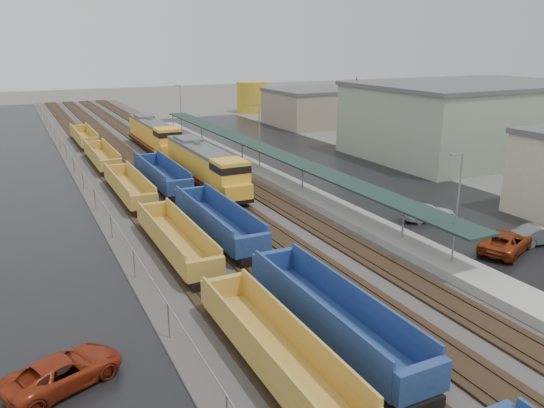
{
  "coord_description": "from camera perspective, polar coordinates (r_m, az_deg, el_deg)",
  "views": [
    {
      "loc": [
        -15.35,
        -3.68,
        14.5
      ],
      "look_at": [
        2.71,
        32.98,
        2.0
      ],
      "focal_mm": 35.0,
      "sensor_mm": 36.0,
      "label": 1
    }
  ],
  "objects": [
    {
      "name": "ballast_strip",
      "position": [
        67.08,
        -12.41,
        4.16
      ],
      "size": [
        20.0,
        160.0,
        0.08
      ],
      "primitive_type": "cube",
      "color": "#302D2B",
      "rests_on": "ground"
    },
    {
      "name": "trackbed",
      "position": [
        67.05,
        -12.41,
        4.25
      ],
      "size": [
        14.6,
        160.0,
        0.22
      ],
      "color": "black",
      "rests_on": "ground"
    },
    {
      "name": "west_parking_lot",
      "position": [
        65.31,
        -25.25,
        2.54
      ],
      "size": [
        10.0,
        160.0,
        0.02
      ],
      "primitive_type": "cube",
      "color": "black",
      "rests_on": "ground"
    },
    {
      "name": "east_commuter_lot",
      "position": [
        65.35,
        6.24,
        4.09
      ],
      "size": [
        16.0,
        100.0,
        0.02
      ],
      "primitive_type": "cube",
      "color": "black",
      "rests_on": "ground"
    },
    {
      "name": "station_platform",
      "position": [
        60.74,
        -1.36,
        3.9
      ],
      "size": [
        3.0,
        80.0,
        8.0
      ],
      "color": "#9E9B93",
      "rests_on": "ground"
    },
    {
      "name": "chainlink_fence",
      "position": [
        63.71,
        -20.46,
        4.25
      ],
      "size": [
        0.08,
        160.04,
        2.02
      ],
      "color": "gray",
      "rests_on": "ground"
    },
    {
      "name": "industrial_buildings",
      "position": [
        73.33,
        20.76,
        7.88
      ],
      "size": [
        32.52,
        75.3,
        9.5
      ],
      "color": "#B7AD8C",
      "rests_on": "ground"
    },
    {
      "name": "distant_hills",
      "position": [
        223.11,
        -10.81,
        12.99
      ],
      "size": [
        301.0,
        140.0,
        25.2
      ],
      "color": "#52664F",
      "rests_on": "ground"
    },
    {
      "name": "tree_east",
      "position": [
        75.81,
        8.98,
        10.72
      ],
      "size": [
        4.4,
        4.4,
        10.0
      ],
      "color": "#332316",
      "rests_on": "ground"
    },
    {
      "name": "locomotive_lead",
      "position": [
        54.9,
        -7.16,
        4.07
      ],
      "size": [
        2.92,
        19.23,
        4.35
      ],
      "color": "black",
      "rests_on": "ground"
    },
    {
      "name": "locomotive_trail",
      "position": [
        74.71,
        -12.55,
        7.23
      ],
      "size": [
        2.92,
        19.23,
        4.35
      ],
      "color": "black",
      "rests_on": "ground"
    },
    {
      "name": "well_string_yellow",
      "position": [
        38.11,
        -10.35,
        -3.86
      ],
      "size": [
        2.44,
        107.8,
        2.17
      ],
      "color": "#A9942F",
      "rests_on": "ground"
    },
    {
      "name": "well_string_blue",
      "position": [
        27.66,
        6.42,
        -11.88
      ],
      "size": [
        2.69,
        79.87,
        2.39
      ],
      "color": "navy",
      "rests_on": "ground"
    },
    {
      "name": "storage_tank",
      "position": [
        116.2,
        -2.18,
        11.42
      ],
      "size": [
        6.44,
        6.44,
        6.44
      ],
      "primitive_type": "cylinder",
      "color": "gold",
      "rests_on": "ground"
    },
    {
      "name": "parked_car_west_c",
      "position": [
        25.94,
        -21.51,
        -16.42
      ],
      "size": [
        4.17,
        5.66,
        1.43
      ],
      "primitive_type": "imported",
      "rotation": [
        0.0,
        0.0,
        1.97
      ],
      "color": "maroon",
      "rests_on": "ground"
    },
    {
      "name": "parked_car_east_b",
      "position": [
        41.63,
        23.87,
        -3.78
      ],
      "size": [
        4.45,
        6.02,
        1.52
      ],
      "primitive_type": "imported",
      "rotation": [
        0.0,
        0.0,
        1.97
      ],
      "color": "maroon",
      "rests_on": "ground"
    },
    {
      "name": "parked_car_east_c",
      "position": [
        46.79,
        16.52,
        -0.9
      ],
      "size": [
        2.67,
        4.93,
        1.36
      ],
      "primitive_type": "imported",
      "rotation": [
        0.0,
        0.0,
        1.4
      ],
      "color": "silver",
      "rests_on": "ground"
    },
    {
      "name": "parked_car_east_e",
      "position": [
        44.48,
        26.91,
        -2.96
      ],
      "size": [
        2.25,
        4.55,
        1.43
      ],
      "primitive_type": "imported",
      "rotation": [
        0.0,
        0.0,
        1.4
      ],
      "color": "#55575A",
      "rests_on": "ground"
    }
  ]
}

